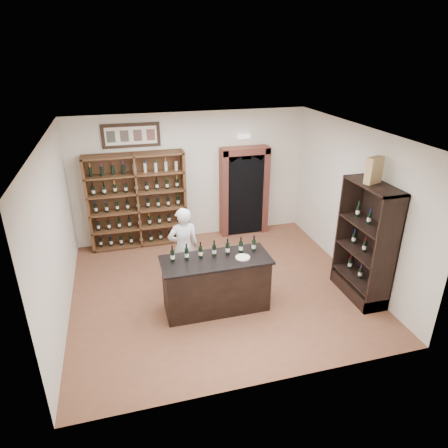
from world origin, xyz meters
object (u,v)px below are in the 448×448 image
at_px(tasting_counter, 216,284).
at_px(side_cabinet, 364,259).
at_px(wine_crate, 374,170).
at_px(counter_bottle_0, 173,256).
at_px(wine_shelf, 137,200).
at_px(shopkeeper, 184,248).

xyz_separation_m(tasting_counter, side_cabinet, (2.72, -0.30, 0.26)).
bearing_deg(wine_crate, counter_bottle_0, 154.34).
distance_m(wine_shelf, shopkeeper, 2.16).
distance_m(counter_bottle_0, side_cabinet, 3.49).
height_order(wine_shelf, side_cabinet, same).
relative_size(shopkeeper, wine_crate, 3.61).
distance_m(counter_bottle_0, wine_crate, 3.66).
distance_m(wine_shelf, counter_bottle_0, 2.85).
bearing_deg(shopkeeper, wine_crate, 156.02).
bearing_deg(counter_bottle_0, wine_crate, -5.81).
bearing_deg(tasting_counter, wine_shelf, 110.56).
bearing_deg(side_cabinet, wine_shelf, 139.79).
distance_m(tasting_counter, shopkeeper, 1.04).
height_order(wine_shelf, counter_bottle_0, wine_shelf).
bearing_deg(tasting_counter, shopkeeper, 113.87).
height_order(counter_bottle_0, side_cabinet, side_cabinet).
relative_size(wine_shelf, counter_bottle_0, 7.33).
height_order(tasting_counter, counter_bottle_0, counter_bottle_0).
bearing_deg(tasting_counter, side_cabinet, -6.28).
bearing_deg(tasting_counter, counter_bottle_0, 171.43).
xyz_separation_m(tasting_counter, shopkeeper, (-0.40, 0.91, 0.32)).
bearing_deg(wine_crate, side_cabinet, -73.70).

